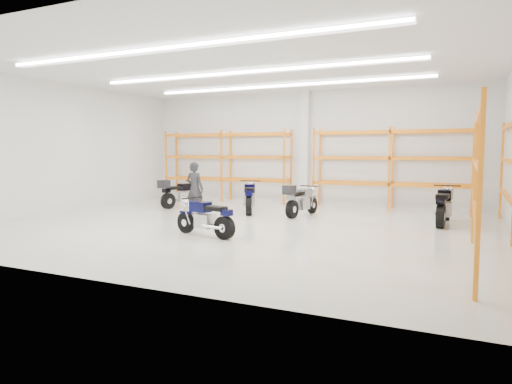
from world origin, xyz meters
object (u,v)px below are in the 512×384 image
at_px(motorcycle_back_b, 250,198).
at_px(standing_man, 195,189).
at_px(motorcycle_main, 207,219).
at_px(motorcycle_back_d, 444,207).
at_px(structural_column, 305,148).
at_px(motorcycle_back_a, 179,194).
at_px(motorcycle_back_c, 300,201).

height_order(motorcycle_back_b, standing_man, standing_man).
xyz_separation_m(motorcycle_main, motorcycle_back_d, (5.27, 4.47, 0.08)).
relative_size(motorcycle_back_d, structural_column, 0.50).
bearing_deg(motorcycle_back_a, motorcycle_back_d, -0.87).
bearing_deg(structural_column, motorcycle_back_a, -141.87).
bearing_deg(motorcycle_back_c, motorcycle_back_d, 2.02).
xyz_separation_m(standing_man, structural_column, (2.30, 4.53, 1.37)).
bearing_deg(motorcycle_main, standing_man, 126.81).
relative_size(motorcycle_back_a, standing_man, 1.17).
height_order(motorcycle_main, motorcycle_back_c, motorcycle_back_c).
bearing_deg(motorcycle_main, motorcycle_back_a, 130.97).
height_order(motorcycle_back_b, motorcycle_back_d, motorcycle_back_d).
relative_size(motorcycle_main, standing_man, 1.08).
bearing_deg(standing_man, motorcycle_back_d, -167.85).
relative_size(motorcycle_back_a, structural_column, 0.46).
xyz_separation_m(motorcycle_main, motorcycle_back_b, (-0.95, 4.42, 0.06)).
bearing_deg(standing_man, motorcycle_back_a, -38.97).
height_order(motorcycle_back_b, structural_column, structural_column).
bearing_deg(motorcycle_back_a, structural_column, 38.13).
height_order(standing_man, structural_column, structural_column).
relative_size(motorcycle_main, motorcycle_back_a, 0.92).
bearing_deg(motorcycle_back_c, motorcycle_back_b, 176.99).
xyz_separation_m(motorcycle_main, structural_column, (-0.07, 7.70, 1.80)).
bearing_deg(motorcycle_back_b, motorcycle_back_c, -3.01).
bearing_deg(standing_man, structural_column, -114.46).
xyz_separation_m(motorcycle_back_a, motorcycle_back_d, (9.27, -0.14, 0.01)).
relative_size(motorcycle_back_a, motorcycle_back_b, 0.99).
height_order(motorcycle_back_a, motorcycle_back_b, motorcycle_back_b).
bearing_deg(motorcycle_main, motorcycle_back_c, 77.92).
distance_m(motorcycle_back_b, motorcycle_back_c, 1.87).
height_order(motorcycle_back_d, structural_column, structural_column).
height_order(motorcycle_back_a, motorcycle_back_c, motorcycle_back_a).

